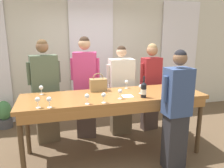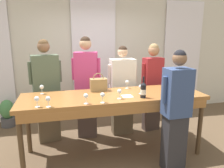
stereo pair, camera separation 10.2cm
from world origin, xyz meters
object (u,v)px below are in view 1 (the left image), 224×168
(tasting_bar, at_px, (114,101))
(potted_plant, at_px, (5,114))
(wine_glass_front_left, at_px, (141,87))
(wine_glass_front_mid, at_px, (104,95))
(wine_bottle, at_px, (144,90))
(wine_glass_center_left, at_px, (120,92))
(wine_glass_front_right, at_px, (49,100))
(guest_olive_jacket, at_px, (45,92))
(guest_cream_sweater, at_px, (121,91))
(guest_striped_shirt, at_px, (151,85))
(handbag, at_px, (98,84))
(wine_glass_back_right, at_px, (38,100))
(wine_glass_center_mid, at_px, (182,83))
(wine_glass_center_right, at_px, (127,82))
(guest_pink_top, at_px, (86,86))
(host_pouring, at_px, (176,111))
(wine_glass_back_mid, at_px, (41,88))
(wine_glass_back_left, at_px, (87,96))

(tasting_bar, bearing_deg, potted_plant, 140.28)
(wine_glass_front_left, bearing_deg, potted_plant, 145.55)
(tasting_bar, height_order, wine_glass_front_mid, wine_glass_front_mid)
(tasting_bar, height_order, wine_bottle, wine_bottle)
(wine_glass_center_left, bearing_deg, wine_glass_front_left, 24.73)
(wine_glass_front_right, distance_m, guest_olive_jacket, 1.09)
(guest_cream_sweater, distance_m, guest_striped_shirt, 0.62)
(wine_glass_front_right, height_order, guest_cream_sweater, guest_cream_sweater)
(handbag, relative_size, guest_cream_sweater, 0.17)
(wine_glass_front_left, distance_m, wine_glass_back_right, 1.56)
(wine_glass_center_mid, distance_m, wine_glass_center_right, 0.94)
(handbag, xyz_separation_m, potted_plant, (-1.74, 1.28, -0.83))
(tasting_bar, height_order, wine_glass_back_right, wine_glass_back_right)
(wine_glass_front_mid, bearing_deg, guest_pink_top, 94.80)
(host_pouring, bearing_deg, wine_glass_front_right, 171.64)
(wine_glass_center_mid, relative_size, guest_cream_sweater, 0.08)
(wine_glass_center_left, distance_m, wine_glass_center_mid, 1.22)
(guest_striped_shirt, bearing_deg, wine_glass_back_right, -153.15)
(wine_glass_center_left, bearing_deg, potted_plant, 137.34)
(wine_glass_center_right, xyz_separation_m, guest_cream_sweater, (0.03, 0.40, -0.26))
(tasting_bar, bearing_deg, wine_glass_front_left, -2.75)
(guest_cream_sweater, distance_m, host_pouring, 1.38)
(wine_glass_front_mid, distance_m, host_pouring, 1.04)
(potted_plant, bearing_deg, wine_glass_center_mid, -26.08)
(wine_glass_front_left, height_order, wine_glass_front_right, same)
(wine_glass_center_right, distance_m, guest_pink_top, 0.77)
(wine_glass_front_mid, bearing_deg, wine_glass_center_right, 50.20)
(guest_olive_jacket, bearing_deg, wine_glass_center_left, -41.40)
(tasting_bar, relative_size, wine_glass_front_mid, 19.51)
(wine_glass_front_mid, xyz_separation_m, wine_glass_front_right, (-0.72, -0.01, -0.00))
(wine_bottle, bearing_deg, guest_cream_sweater, 92.15)
(wine_glass_back_mid, bearing_deg, tasting_bar, -16.78)
(tasting_bar, bearing_deg, handbag, 120.08)
(wine_glass_back_mid, bearing_deg, wine_glass_front_mid, -38.00)
(handbag, relative_size, wine_glass_center_right, 2.05)
(wine_glass_back_left, height_order, wine_glass_back_mid, same)
(wine_glass_center_left, xyz_separation_m, guest_pink_top, (-0.36, 0.94, -0.12))
(wine_glass_back_mid, height_order, guest_cream_sweater, guest_cream_sweater)
(tasting_bar, distance_m, wine_glass_front_mid, 0.45)
(guest_pink_top, bearing_deg, guest_olive_jacket, 180.00)
(handbag, bearing_deg, wine_glass_back_left, -114.16)
(guest_pink_top, relative_size, guest_striped_shirt, 1.08)
(guest_striped_shirt, distance_m, host_pouring, 1.35)
(wine_glass_front_left, xyz_separation_m, guest_cream_sweater, (-0.08, 0.76, -0.26))
(wine_glass_back_right, bearing_deg, wine_glass_center_right, 24.64)
(wine_glass_front_right, height_order, guest_striped_shirt, guest_striped_shirt)
(wine_bottle, bearing_deg, guest_pink_top, 126.44)
(guest_cream_sweater, bearing_deg, wine_glass_back_left, -127.73)
(wine_glass_front_left, bearing_deg, host_pouring, -61.69)
(wine_glass_center_right, height_order, potted_plant, wine_glass_center_right)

